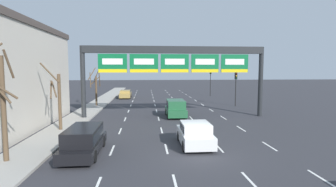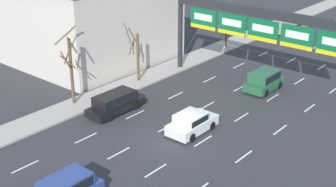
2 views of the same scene
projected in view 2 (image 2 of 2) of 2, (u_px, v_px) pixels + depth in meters
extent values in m
plane|color=#333338|center=(176.00, 139.00, 32.92)|extent=(220.00, 220.00, 0.00)
cube|color=#A8A399|center=(86.00, 102.00, 38.64)|extent=(2.80, 110.00, 0.15)
cube|color=white|center=(25.00, 167.00, 29.54)|extent=(0.12, 2.00, 0.01)
cube|color=white|center=(86.00, 138.00, 33.06)|extent=(0.12, 2.00, 0.01)
cube|color=white|center=(135.00, 115.00, 36.57)|extent=(0.12, 2.00, 0.01)
cube|color=white|center=(176.00, 95.00, 40.08)|extent=(0.12, 2.00, 0.01)
cube|color=white|center=(210.00, 79.00, 43.60)|extent=(0.12, 2.00, 0.01)
cube|color=white|center=(239.00, 66.00, 47.11)|extent=(0.12, 2.00, 0.01)
cube|color=white|center=(263.00, 54.00, 50.62)|extent=(0.12, 2.00, 0.01)
cube|color=white|center=(285.00, 44.00, 54.14)|extent=(0.12, 2.00, 0.01)
cube|color=white|center=(304.00, 35.00, 57.65)|extent=(0.12, 2.00, 0.01)
cube|color=white|center=(321.00, 27.00, 61.16)|extent=(0.12, 2.00, 0.01)
cube|color=white|center=(336.00, 19.00, 64.68)|extent=(0.12, 2.00, 0.01)
cube|color=white|center=(58.00, 186.00, 27.58)|extent=(0.12, 2.00, 0.01)
cube|color=white|center=(119.00, 153.00, 31.09)|extent=(0.12, 2.00, 0.01)
cube|color=white|center=(167.00, 127.00, 34.61)|extent=(0.12, 2.00, 0.01)
cube|color=white|center=(207.00, 106.00, 38.12)|extent=(0.12, 2.00, 0.01)
cube|color=white|center=(240.00, 88.00, 41.63)|extent=(0.12, 2.00, 0.01)
cube|color=white|center=(268.00, 73.00, 45.15)|extent=(0.12, 2.00, 0.01)
cube|color=white|center=(291.00, 60.00, 48.66)|extent=(0.12, 2.00, 0.01)
cube|color=white|center=(312.00, 49.00, 52.17)|extent=(0.12, 2.00, 0.01)
cube|color=white|center=(330.00, 39.00, 55.69)|extent=(0.12, 2.00, 0.01)
cube|color=white|center=(156.00, 171.00, 29.13)|extent=(0.12, 2.00, 0.01)
cube|color=white|center=(203.00, 141.00, 32.64)|extent=(0.12, 2.00, 0.01)
cube|color=white|center=(241.00, 117.00, 36.16)|extent=(0.12, 2.00, 0.01)
cube|color=white|center=(273.00, 98.00, 39.67)|extent=(0.12, 2.00, 0.01)
cube|color=white|center=(299.00, 81.00, 43.18)|extent=(0.12, 2.00, 0.01)
cube|color=white|center=(322.00, 67.00, 46.70)|extent=(0.12, 2.00, 0.01)
cube|color=white|center=(244.00, 157.00, 30.68)|extent=(0.12, 2.00, 0.01)
cube|color=white|center=(280.00, 130.00, 34.19)|extent=(0.12, 2.00, 0.01)
cube|color=white|center=(310.00, 108.00, 37.71)|extent=(0.12, 2.00, 0.01)
cube|color=white|center=(334.00, 90.00, 41.22)|extent=(0.12, 2.00, 0.01)
cylinder|color=#232628|center=(180.00, 33.00, 45.09)|extent=(0.47, 0.47, 7.21)
cube|color=#232628|center=(266.00, 14.00, 38.44)|extent=(18.10, 0.60, 0.70)
cube|color=#0C6033|center=(203.00, 19.00, 42.36)|extent=(2.80, 0.08, 1.81)
cube|color=white|center=(203.00, 17.00, 42.27)|extent=(1.96, 0.02, 0.58)
cube|color=yellow|center=(203.00, 27.00, 42.62)|extent=(2.75, 0.02, 0.33)
cube|color=#0C6033|center=(232.00, 24.00, 40.54)|extent=(2.80, 0.08, 1.81)
cube|color=white|center=(232.00, 23.00, 40.45)|extent=(1.96, 0.02, 0.58)
cube|color=yellow|center=(231.00, 33.00, 40.80)|extent=(2.75, 0.02, 0.33)
cube|color=#0C6033|center=(263.00, 30.00, 38.73)|extent=(2.80, 0.08, 1.81)
cube|color=white|center=(263.00, 29.00, 38.63)|extent=(1.96, 0.02, 0.58)
cube|color=yellow|center=(262.00, 39.00, 38.99)|extent=(2.75, 0.02, 0.33)
cube|color=#0C6033|center=(297.00, 37.00, 36.91)|extent=(2.80, 0.08, 1.81)
cube|color=white|center=(297.00, 35.00, 36.82)|extent=(1.96, 0.02, 0.58)
cube|color=yellow|center=(296.00, 46.00, 37.17)|extent=(2.75, 0.02, 0.33)
cube|color=#0C6033|center=(335.00, 44.00, 35.10)|extent=(2.80, 0.08, 1.81)
cube|color=white|center=(335.00, 42.00, 35.00)|extent=(1.96, 0.02, 0.58)
cube|color=yellow|center=(333.00, 54.00, 35.36)|extent=(2.75, 0.02, 0.33)
cube|color=beige|center=(91.00, 20.00, 47.70)|extent=(12.93, 14.38, 8.17)
cube|color=navy|center=(65.00, 184.00, 25.63)|extent=(1.69, 2.78, 0.79)
cube|color=black|center=(65.00, 184.00, 25.63)|extent=(1.72, 2.56, 0.57)
cylinder|color=black|center=(74.00, 182.00, 27.34)|extent=(0.22, 0.66, 0.66)
cube|color=#235B38|center=(264.00, 84.00, 41.02)|extent=(1.91, 4.02, 0.72)
cube|color=#235B38|center=(264.00, 76.00, 40.69)|extent=(1.76, 2.82, 0.84)
cube|color=black|center=(264.00, 76.00, 40.69)|extent=(1.80, 2.59, 0.60)
cylinder|color=black|center=(262.00, 80.00, 42.48)|extent=(0.22, 0.66, 0.66)
cylinder|color=black|center=(279.00, 85.00, 41.44)|extent=(0.22, 0.66, 0.66)
cylinder|color=black|center=(248.00, 88.00, 40.78)|extent=(0.22, 0.66, 0.66)
cylinder|color=black|center=(266.00, 93.00, 39.75)|extent=(0.22, 0.66, 0.66)
cube|color=#A88947|center=(293.00, 29.00, 58.10)|extent=(1.82, 4.83, 0.73)
cube|color=#A88947|center=(292.00, 24.00, 57.67)|extent=(1.67, 2.51, 0.44)
cube|color=black|center=(292.00, 24.00, 57.67)|extent=(1.71, 2.31, 0.32)
cylinder|color=black|center=(292.00, 27.00, 59.70)|extent=(0.22, 0.66, 0.66)
cylinder|color=black|center=(304.00, 29.00, 58.72)|extent=(0.22, 0.66, 0.66)
cylinder|color=black|center=(281.00, 32.00, 57.66)|extent=(0.22, 0.66, 0.66)
cylinder|color=black|center=(293.00, 34.00, 56.69)|extent=(0.22, 0.66, 0.66)
cube|color=silver|center=(192.00, 125.00, 33.68)|extent=(1.88, 4.01, 0.74)
cube|color=silver|center=(191.00, 118.00, 33.25)|extent=(1.73, 2.08, 0.59)
cube|color=black|center=(191.00, 118.00, 33.25)|extent=(1.77, 1.92, 0.43)
cylinder|color=black|center=(193.00, 119.00, 35.12)|extent=(0.22, 0.66, 0.66)
cylinder|color=black|center=(212.00, 126.00, 34.11)|extent=(0.22, 0.66, 0.66)
cylinder|color=black|center=(173.00, 130.00, 33.43)|extent=(0.22, 0.66, 0.66)
cylinder|color=black|center=(192.00, 138.00, 32.42)|extent=(0.22, 0.66, 0.66)
cube|color=black|center=(116.00, 106.00, 36.82)|extent=(1.83, 4.86, 0.59)
cube|color=black|center=(115.00, 98.00, 36.51)|extent=(1.68, 3.40, 0.81)
cube|color=black|center=(115.00, 98.00, 36.51)|extent=(1.72, 3.13, 0.58)
cylinder|color=black|center=(122.00, 100.00, 38.40)|extent=(0.22, 0.66, 0.66)
cylinder|color=black|center=(136.00, 105.00, 37.42)|extent=(0.22, 0.66, 0.66)
cylinder|color=black|center=(95.00, 111.00, 36.35)|extent=(0.22, 0.66, 0.66)
cylinder|color=black|center=(109.00, 117.00, 35.37)|extent=(0.22, 0.66, 0.66)
cylinder|color=brown|center=(138.00, 57.00, 42.19)|extent=(0.25, 0.25, 4.39)
cylinder|color=brown|center=(128.00, 34.00, 40.97)|extent=(1.70, 0.95, 1.52)
cylinder|color=brown|center=(133.00, 47.00, 41.79)|extent=(0.65, 0.74, 1.25)
cylinder|color=brown|center=(132.00, 46.00, 42.02)|extent=(0.45, 1.24, 1.36)
cylinder|color=brown|center=(71.00, 72.00, 37.27)|extent=(0.26, 0.26, 5.43)
cylinder|color=brown|center=(67.00, 56.00, 36.97)|extent=(0.13, 0.78, 1.28)
cylinder|color=brown|center=(68.00, 62.00, 36.32)|extent=(1.15, 0.75, 1.05)
cylinder|color=brown|center=(65.00, 35.00, 36.90)|extent=(0.79, 1.75, 1.38)
cylinder|color=brown|center=(72.00, 45.00, 36.14)|extent=(0.16, 0.87, 1.46)
cylinder|color=brown|center=(66.00, 61.00, 36.47)|extent=(1.09, 0.31, 1.45)
cylinder|color=brown|center=(226.00, 29.00, 52.01)|extent=(0.25, 0.25, 3.85)
cylinder|color=brown|center=(231.00, 8.00, 51.32)|extent=(1.05, 0.42, 1.98)
cylinder|color=brown|center=(221.00, 16.00, 51.73)|extent=(0.48, 1.47, 2.00)
cylinder|color=brown|center=(228.00, 17.00, 52.06)|extent=(1.28, 0.63, 1.17)
cylinder|color=brown|center=(231.00, 17.00, 51.18)|extent=(0.18, 1.02, 1.89)
cylinder|color=brown|center=(225.00, 8.00, 51.73)|extent=(0.88, 1.29, 1.66)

